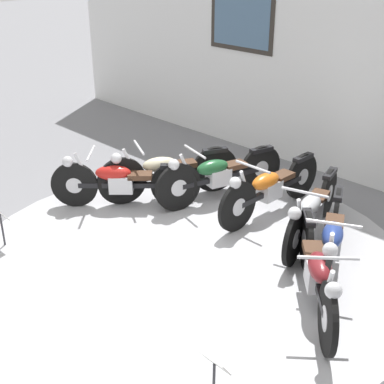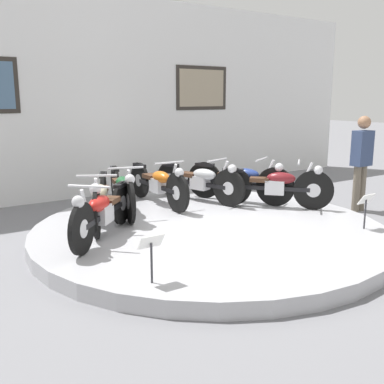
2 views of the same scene
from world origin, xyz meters
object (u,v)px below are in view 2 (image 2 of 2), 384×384
motorcycle_red (102,210)px  motorcycle_green (122,189)px  motorcycle_cream (100,198)px  info_placard_front_left (151,248)px  motorcycle_orange (158,183)px  motorcycle_blue (241,180)px  motorcycle_silver (200,180)px  visitor_standing (362,158)px  motorcycle_maroon (275,185)px  info_placard_front_centre (366,204)px

motorcycle_red → motorcycle_green: 1.34m
motorcycle_cream → info_placard_front_left: (-0.40, -2.28, -0.03)m
info_placard_front_left → motorcycle_cream: bearing=80.1°
info_placard_front_left → motorcycle_green: bearing=70.6°
motorcycle_orange → info_placard_front_left: (-1.72, -2.90, -0.02)m
motorcycle_blue → info_placard_front_left: motorcycle_blue is taller
motorcycle_silver → visitor_standing: 2.91m
info_placard_front_left → motorcycle_maroon: bearing=26.7°
motorcycle_blue → motorcycle_maroon: bearing=-70.2°
motorcycle_maroon → visitor_standing: visitor_standing is taller
info_placard_front_left → visitor_standing: (4.91, 1.18, 0.41)m
motorcycle_cream → motorcycle_green: motorcycle_cream is taller
motorcycle_orange → motorcycle_maroon: 1.99m
motorcycle_cream → visitor_standing: visitor_standing is taller
motorcycle_silver → motorcycle_orange: bearing=167.6°
motorcycle_red → motorcycle_cream: motorcycle_cream is taller
motorcycle_maroon → info_placard_front_left: bearing=-153.3°
motorcycle_green → motorcycle_silver: (1.52, -0.00, -0.01)m
motorcycle_maroon → motorcycle_red: bearing=180.0°
info_placard_front_left → info_placard_front_centre: same height
motorcycle_cream → motorcycle_maroon: size_ratio=1.20×
visitor_standing → info_placard_front_centre: bearing=-141.3°
motorcycle_red → info_placard_front_left: (-0.17, -1.65, -0.02)m
info_placard_front_left → info_placard_front_centre: 3.44m
motorcycle_silver → info_placard_front_left: size_ratio=3.76×
visitor_standing → motorcycle_blue: bearing=149.5°
motorcycle_green → info_placard_front_left: (-0.96, -2.73, -0.03)m
motorcycle_red → motorcycle_silver: motorcycle_silver is taller
motorcycle_blue → motorcycle_maroon: size_ratio=1.19×
info_placard_front_left → info_placard_front_centre: (3.44, 0.00, 0.00)m
info_placard_front_centre → visitor_standing: 1.93m
motorcycle_green → motorcycle_silver: motorcycle_green is taller
motorcycle_red → motorcycle_silver: bearing=25.1°
visitor_standing → motorcycle_silver: bearing=147.4°
motorcycle_green → motorcycle_maroon: 2.55m
motorcycle_cream → motorcycle_blue: (2.65, 0.00, -0.00)m
motorcycle_cream → motorcycle_silver: bearing=12.3°
motorcycle_maroon → info_placard_front_left: motorcycle_maroon is taller
motorcycle_silver → motorcycle_blue: 0.72m
motorcycle_orange → motorcycle_silver: bearing=-12.4°
motorcycle_red → motorcycle_blue: (2.88, 0.63, 0.02)m
motorcycle_orange → motorcycle_blue: (1.32, -0.62, 0.01)m
motorcycle_red → motorcycle_orange: 1.99m
motorcycle_silver → info_placard_front_centre: bearing=-70.6°
motorcycle_silver → info_placard_front_left: (-2.48, -2.73, -0.02)m
motorcycle_green → motorcycle_blue: 2.13m
motorcycle_orange → motorcycle_green: bearing=-167.7°
info_placard_front_centre → visitor_standing: visitor_standing is taller
motorcycle_blue → info_placard_front_left: bearing=-143.2°
motorcycle_silver → motorcycle_cream: bearing=-167.7°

